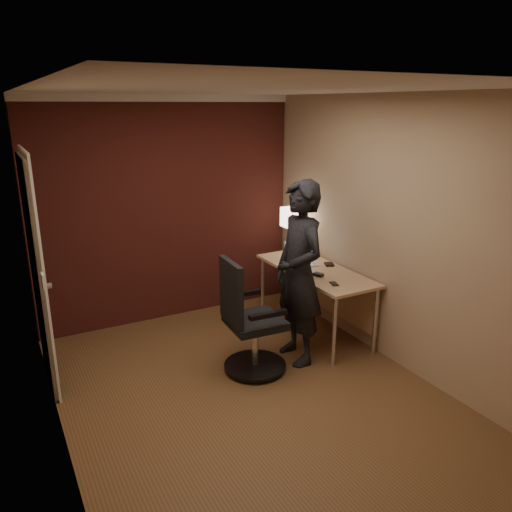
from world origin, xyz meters
The scene contains 9 objects.
room centered at (-0.27, 1.54, 1.37)m, with size 4.00×4.00×4.00m.
desk centered at (1.25, 0.77, 0.60)m, with size 0.60×1.50×0.73m.
desk_lamp centered at (1.29, 1.38, 1.15)m, with size 0.22×0.22×0.54m.
laptop centered at (1.16, 1.02, 0.79)m, with size 0.39×0.34×0.23m.
mouse centered at (1.07, 0.56, 0.75)m, with size 0.06×0.10×0.03m, color black.
phone centered at (1.07, 0.29, 0.73)m, with size 0.06×0.12×0.01m, color black.
wallet centered at (1.38, 0.79, 0.74)m, with size 0.09×0.11×0.02m, color black.
office_chair centered at (0.17, 0.36, 0.47)m, with size 0.58×0.62×1.07m.
person centered at (0.70, 0.36, 0.88)m, with size 0.64×0.42×1.76m, color black.
Camera 1 is at (-1.76, -3.33, 2.40)m, focal length 35.00 mm.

